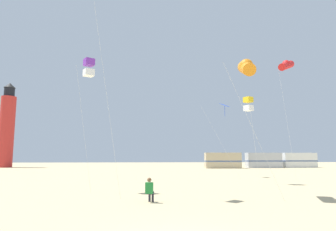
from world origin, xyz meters
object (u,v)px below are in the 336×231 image
Objects in this scene: kite_tube_scarlet at (286,65)px; kite_tube_orange at (246,68)px; kite_flyer_standing at (150,189)px; lighthouse_distant at (7,127)px; kite_box_violet at (89,68)px; kite_box_gold at (248,104)px; rv_van_silver at (263,160)px; rv_van_tan at (223,160)px; rv_van_white at (299,160)px; kite_diamond_blue at (224,108)px.

kite_tube_orange is (-7.78, -10.94, -3.68)m from kite_tube_scarlet.
lighthouse_distant reaches higher than kite_flyer_standing.
kite_tube_scarlet reaches higher than kite_box_violet.
rv_van_silver is at bearing 66.57° from kite_box_gold.
rv_van_white is at bearing 10.61° from rv_van_tan.
kite_diamond_blue is 0.47× the size of lighthouse_distant.
rv_van_silver is at bearing -100.96° from kite_flyer_standing.
kite_diamond_blue is (12.25, 12.38, -0.51)m from kite_box_violet.
rv_van_tan is at bearing 88.38° from kite_tube_scarlet.
rv_van_tan is at bearing 77.47° from kite_tube_orange.
rv_van_tan is 1.00× the size of rv_van_silver.
kite_diamond_blue is at bearing 136.05° from kite_tube_scarlet.
kite_tube_orange is 1.20× the size of rv_van_silver.
rv_van_tan is (5.80, 30.87, -5.00)m from kite_box_gold.
rv_van_silver is at bearing 60.40° from kite_diamond_blue.
kite_tube_scarlet reaches higher than kite_tube_orange.
kite_flyer_standing is at bearing -59.86° from lighthouse_distant.
rv_van_silver is (13.93, 24.51, -5.96)m from kite_diamond_blue.
rv_van_silver is (9.05, 29.21, -9.41)m from kite_tube_scarlet.
kite_diamond_blue reaches higher than kite_box_gold.
rv_van_white is (29.45, 42.18, 0.78)m from kite_flyer_standing.
lighthouse_distant is at bearing 175.53° from rv_van_silver.
kite_box_gold is (-5.02, -3.28, -4.41)m from kite_tube_scarlet.
kite_tube_scarlet is at bearing -105.26° from rv_van_silver.
rv_van_white is (21.27, 33.05, -5.00)m from kite_box_gold.
rv_van_tan is (8.56, 38.53, -5.73)m from kite_tube_orange.
lighthouse_distant reaches higher than kite_tube_scarlet.
kite_tube_orange is (-2.91, -15.63, -0.23)m from kite_diamond_blue.
kite_box_gold is at bearing -114.66° from kite_flyer_standing.
kite_tube_scarlet is (13.20, 12.41, 10.19)m from kite_flyer_standing.
kite_tube_scarlet is 1.65× the size of kite_box_gold.
kite_flyer_standing is 0.18× the size of rv_van_white.
rv_van_white is (7.19, 0.56, 0.00)m from rv_van_silver.
rv_van_tan is (41.39, -7.21, -6.45)m from lighthouse_distant.
kite_flyer_standing is 13.55m from kite_box_gold.
kite_diamond_blue is 28.82m from rv_van_silver.
rv_van_tan is at bearing -92.09° from kite_flyer_standing.
kite_tube_scarlet is 53.57m from lighthouse_distant.
rv_van_silver is at bearing -6.43° from lighthouse_distant.
rv_van_tan is at bearing 76.13° from kite_diamond_blue.
kite_box_violet is at bearing -132.71° from rv_van_white.
kite_tube_scarlet reaches higher than rv_van_silver.
lighthouse_distant reaches higher than kite_box_gold.
kite_box_gold is 1.08× the size of rv_van_white.
kite_flyer_standing is 0.15× the size of kite_diamond_blue.
kite_tube_orange reaches higher than kite_box_gold.
kite_diamond_blue is at bearing -131.12° from rv_van_white.
kite_flyer_standing is 0.18× the size of rv_van_silver.
kite_tube_orange reaches higher than rv_van_white.
kite_box_gold is (-0.15, -7.97, -0.96)m from kite_diamond_blue.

